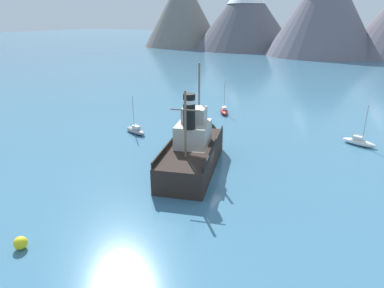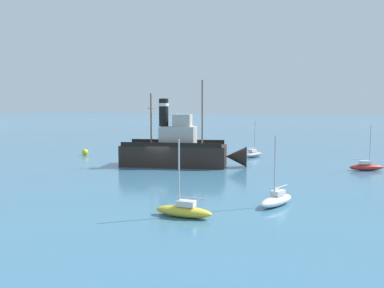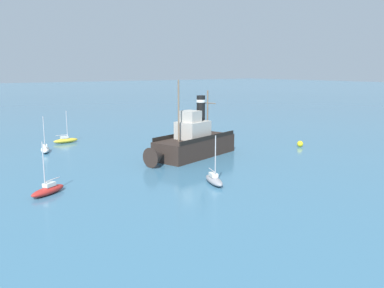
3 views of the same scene
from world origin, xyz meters
name	(u,v)px [view 2 (image 2 of 3)]	position (x,y,z in m)	size (l,w,h in m)	color
ground_plane	(160,168)	(0.00, 0.00, 0.00)	(600.00, 600.00, 0.00)	teal
old_tugboat	(179,150)	(-2.16, 1.31, 1.83)	(7.55, 14.77, 9.90)	#2D231E
sailboat_grey	(253,154)	(-13.62, 6.92, 0.43)	(3.95, 2.26, 4.90)	gray
sailboat_yellow	(184,210)	(17.31, 11.23, 0.43)	(1.23, 3.84, 4.90)	gold
sailboat_red	(367,167)	(-7.47, 21.27, 0.43)	(2.78, 3.86, 4.90)	#B22823
sailboat_white	(276,200)	(11.98, 15.89, 0.43)	(3.96, 2.16, 4.90)	white
mooring_buoy	(85,152)	(-5.87, -15.41, 0.44)	(0.87, 0.87, 0.87)	yellow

